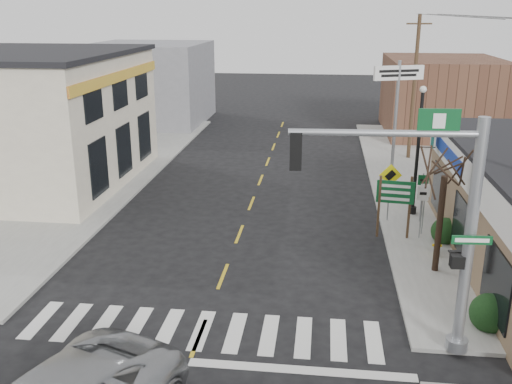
# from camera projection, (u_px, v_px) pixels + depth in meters

# --- Properties ---
(ground) EXTENTS (140.00, 140.00, 0.00)m
(ground) POSITION_uv_depth(u_px,v_px,m) (199.00, 338.00, 16.43)
(ground) COLOR black
(ground) RESTS_ON ground
(sidewalk_right) EXTENTS (6.00, 38.00, 0.13)m
(sidewalk_right) POSITION_uv_depth(u_px,v_px,m) (438.00, 203.00, 27.68)
(sidewalk_right) COLOR gray
(sidewalk_right) RESTS_ON ground
(sidewalk_left) EXTENTS (6.00, 38.00, 0.13)m
(sidewalk_left) POSITION_uv_depth(u_px,v_px,m) (83.00, 189.00, 29.72)
(sidewalk_left) COLOR gray
(sidewalk_left) RESTS_ON ground
(center_line) EXTENTS (0.12, 56.00, 0.01)m
(center_line) POSITION_uv_depth(u_px,v_px,m) (239.00, 234.00, 23.99)
(center_line) COLOR gold
(center_line) RESTS_ON ground
(crosswalk) EXTENTS (11.00, 2.20, 0.01)m
(crosswalk) POSITION_uv_depth(u_px,v_px,m) (202.00, 330.00, 16.81)
(crosswalk) COLOR silver
(crosswalk) RESTS_ON ground
(left_building) EXTENTS (12.00, 12.00, 6.80)m
(left_building) POSITION_uv_depth(u_px,v_px,m) (12.00, 121.00, 30.09)
(left_building) COLOR beige
(left_building) RESTS_ON ground
(bldg_distant_right) EXTENTS (8.00, 10.00, 5.60)m
(bldg_distant_right) POSITION_uv_depth(u_px,v_px,m) (441.00, 96.00, 42.56)
(bldg_distant_right) COLOR brown
(bldg_distant_right) RESTS_ON ground
(bldg_distant_left) EXTENTS (9.00, 10.00, 6.40)m
(bldg_distant_left) POSITION_uv_depth(u_px,v_px,m) (150.00, 83.00, 46.94)
(bldg_distant_left) COLOR gray
(bldg_distant_left) RESTS_ON ground
(traffic_signal_pole) EXTENTS (5.23, 0.39, 6.63)m
(traffic_signal_pole) POSITION_uv_depth(u_px,v_px,m) (441.00, 213.00, 14.55)
(traffic_signal_pole) COLOR #909399
(traffic_signal_pole) RESTS_ON sidewalk_right
(guide_sign) EXTENTS (1.49, 0.13, 2.60)m
(guide_sign) POSITION_uv_depth(u_px,v_px,m) (395.00, 198.00, 22.78)
(guide_sign) COLOR #4C3723
(guide_sign) RESTS_ON sidewalk_right
(fire_hydrant) EXTENTS (0.22, 0.22, 0.71)m
(fire_hydrant) POSITION_uv_depth(u_px,v_px,m) (437.00, 246.00, 21.51)
(fire_hydrant) COLOR #DDAE00
(fire_hydrant) RESTS_ON sidewalk_right
(ped_crossing_sign) EXTENTS (1.00, 0.07, 2.57)m
(ped_crossing_sign) POSITION_uv_depth(u_px,v_px,m) (390.00, 182.00, 24.65)
(ped_crossing_sign) COLOR gray
(ped_crossing_sign) RESTS_ON sidewalk_right
(lamp_post) EXTENTS (0.75, 0.59, 5.78)m
(lamp_post) POSITION_uv_depth(u_px,v_px,m) (420.00, 142.00, 25.00)
(lamp_post) COLOR black
(lamp_post) RESTS_ON sidewalk_right
(dance_center_sign) EXTENTS (2.93, 0.18, 6.24)m
(dance_center_sign) POSITION_uv_depth(u_px,v_px,m) (398.00, 88.00, 31.38)
(dance_center_sign) COLOR gray
(dance_center_sign) RESTS_ON sidewalk_right
(bare_tree) EXTENTS (2.63, 2.63, 5.26)m
(bare_tree) POSITION_uv_depth(u_px,v_px,m) (447.00, 158.00, 19.13)
(bare_tree) COLOR black
(bare_tree) RESTS_ON sidewalk_right
(shrub_front) EXTENTS (1.17, 1.17, 0.88)m
(shrub_front) POSITION_uv_depth(u_px,v_px,m) (490.00, 313.00, 16.63)
(shrub_front) COLOR #1F3A17
(shrub_front) RESTS_ON sidewalk_right
(shrub_back) EXTENTS (1.11, 1.11, 0.83)m
(shrub_back) POSITION_uv_depth(u_px,v_px,m) (445.00, 231.00, 22.81)
(shrub_back) COLOR black
(shrub_back) RESTS_ON sidewalk_right
(utility_pole_far) EXTENTS (1.50, 0.23, 8.64)m
(utility_pole_far) POSITION_uv_depth(u_px,v_px,m) (414.00, 86.00, 34.47)
(utility_pole_far) COLOR #47261C
(utility_pole_far) RESTS_ON sidewalk_right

